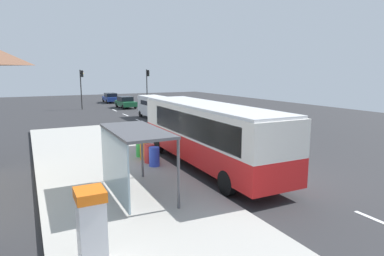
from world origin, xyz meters
name	(u,v)px	position (x,y,z in m)	size (l,w,h in m)	color
ground_plane	(155,129)	(0.00, 14.00, -0.02)	(56.00, 92.00, 0.04)	#2D2D30
sidewalk_platform	(115,180)	(-6.40, 2.00, 0.09)	(6.20, 30.00, 0.18)	#ADAAA3
lane_stripe_seg_1	(278,179)	(0.25, -1.00, 0.01)	(0.16, 2.20, 0.01)	silver
lane_stripe_seg_2	(219,154)	(0.25, 4.00, 0.01)	(0.16, 2.20, 0.01)	silver
lane_stripe_seg_3	(183,139)	(0.25, 9.00, 0.01)	(0.16, 2.20, 0.01)	silver
lane_stripe_seg_4	(158,128)	(0.25, 14.00, 0.01)	(0.16, 2.20, 0.01)	silver
lane_stripe_seg_5	(139,121)	(0.25, 19.00, 0.01)	(0.16, 2.20, 0.01)	silver
lane_stripe_seg_6	(125,115)	(0.25, 24.00, 0.01)	(0.16, 2.20, 0.01)	silver
lane_stripe_seg_7	(115,110)	(0.25, 29.00, 0.01)	(0.16, 2.20, 0.01)	silver
bus	(206,131)	(-1.71, 2.11, 1.84)	(2.68, 11.05, 3.21)	red
white_van	(155,106)	(2.20, 19.69, 1.34)	(2.10, 5.23, 2.30)	white
sedan_near	(126,102)	(2.30, 31.15, 0.79)	(1.92, 4.44, 1.52)	#195933
sedan_far	(110,98)	(2.30, 39.78, 0.79)	(1.92, 4.44, 1.52)	navy
ticket_machine	(92,228)	(-8.48, -4.42, 1.17)	(0.66, 0.76, 1.94)	silver
recycling_bin_blue	(154,157)	(-4.20, 2.91, 0.66)	(0.52, 0.52, 0.95)	blue
recycling_bin_red	(149,153)	(-4.20, 3.61, 0.66)	(0.52, 0.52, 0.95)	red
recycling_bin_orange	(145,151)	(-4.20, 4.31, 0.66)	(0.52, 0.52, 0.95)	orange
recycling_bin_green	(141,148)	(-4.20, 5.01, 0.66)	(0.52, 0.52, 0.95)	green
traffic_light_near_side	(147,82)	(5.50, 31.27, 3.39)	(0.49, 0.28, 5.11)	#2D2D2D
traffic_light_far_side	(82,83)	(-3.10, 32.07, 3.35)	(0.49, 0.28, 5.05)	#2D2D2D
bus_shelter	(128,146)	(-6.41, -0.33, 2.10)	(1.80, 4.00, 2.50)	#4C4C51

